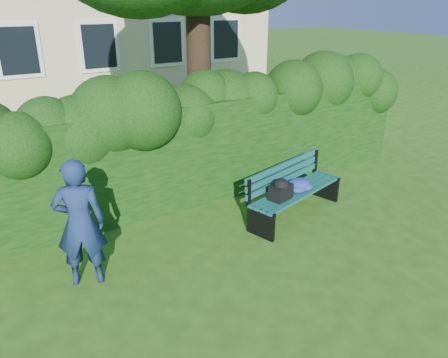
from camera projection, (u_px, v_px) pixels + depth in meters
ground at (246, 253)px, 6.31m from camera, size 80.00×80.00×0.00m
hedge at (176, 152)px, 7.69m from camera, size 10.00×1.00×1.80m
park_bench at (293, 189)px, 7.21m from camera, size 2.08×1.05×0.89m
man_reading at (80, 224)px, 5.37m from camera, size 0.72×0.60×1.69m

